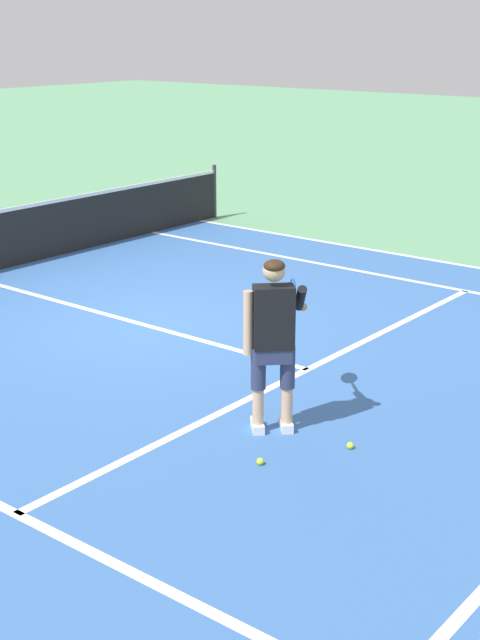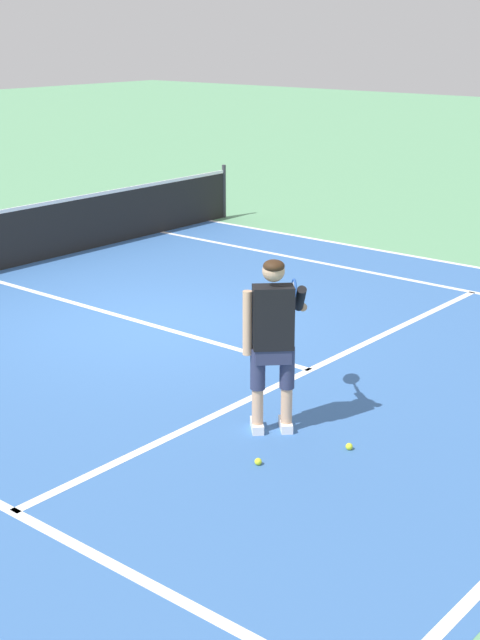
% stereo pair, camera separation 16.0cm
% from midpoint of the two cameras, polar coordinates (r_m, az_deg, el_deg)
% --- Properties ---
extents(ground_plane, '(80.00, 80.00, 0.00)m').
position_cam_midpoint_polar(ground_plane, '(11.92, -6.34, -0.34)').
color(ground_plane, '#609E70').
extents(court_inner_surface, '(10.98, 10.18, 0.00)m').
position_cam_midpoint_polar(court_inner_surface, '(11.24, -2.50, -1.40)').
color(court_inner_surface, '#3866A8').
rests_on(court_inner_surface, ground).
extents(line_service, '(8.23, 0.10, 0.01)m').
position_cam_midpoint_polar(line_service, '(10.36, 3.83, -3.12)').
color(line_service, white).
rests_on(line_service, ground).
extents(line_centre_service, '(0.10, 6.40, 0.01)m').
position_cam_midpoint_polar(line_centre_service, '(12.36, -8.42, 0.25)').
color(line_centre_service, white).
rests_on(line_centre_service, ground).
extents(line_singles_right, '(0.10, 9.78, 0.01)m').
position_cam_midpoint_polar(line_singles_right, '(14.45, 8.28, 2.87)').
color(line_singles_right, white).
rests_on(line_singles_right, ground).
extents(line_doubles_right, '(0.10, 9.78, 0.01)m').
position_cam_midpoint_polar(line_doubles_right, '(15.61, 10.87, 3.88)').
color(line_doubles_right, white).
rests_on(line_doubles_right, ground).
extents(tennis_player, '(1.16, 0.73, 1.71)m').
position_cam_midpoint_polar(tennis_player, '(8.49, 1.60, -0.85)').
color(tennis_player, white).
rests_on(tennis_player, ground).
extents(tennis_ball_near_feet, '(0.07, 0.07, 0.07)m').
position_cam_midpoint_polar(tennis_ball_near_feet, '(8.18, 0.72, -8.90)').
color(tennis_ball_near_feet, '#CCE02D').
rests_on(tennis_ball_near_feet, ground).
extents(tennis_ball_by_baseline, '(0.07, 0.07, 0.07)m').
position_cam_midpoint_polar(tennis_ball_by_baseline, '(8.52, 6.42, -7.87)').
color(tennis_ball_by_baseline, '#CCE02D').
rests_on(tennis_ball_by_baseline, ground).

